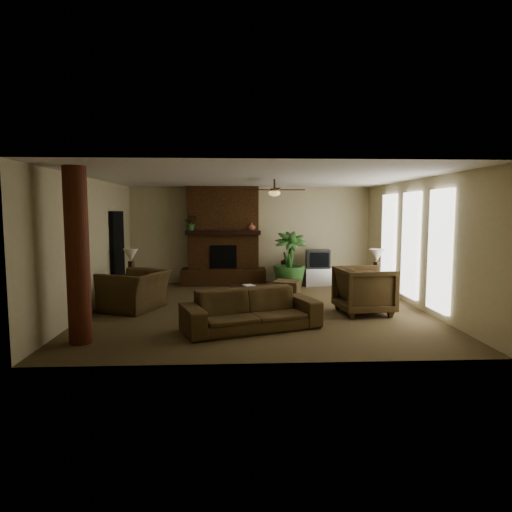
{
  "coord_description": "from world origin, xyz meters",
  "views": [
    {
      "loc": [
        -0.48,
        -9.39,
        2.11
      ],
      "look_at": [
        0.0,
        0.4,
        1.1
      ],
      "focal_mm": 30.8,
      "sensor_mm": 36.0,
      "label": 1
    }
  ],
  "objects": [
    {
      "name": "armchair_left",
      "position": [
        -2.61,
        -0.03,
        0.56
      ],
      "size": [
        1.24,
        1.49,
        1.11
      ],
      "primitive_type": "imported",
      "rotation": [
        0.0,
        0.0,
        -1.95
      ],
      "color": "#4D3B21",
      "rests_on": "ground"
    },
    {
      "name": "floor_plant",
      "position": [
        1.0,
        2.29,
        0.43
      ],
      "size": [
        1.0,
        1.62,
        0.87
      ],
      "primitive_type": "imported",
      "rotation": [
        0.0,
        0.0,
        0.08
      ],
      "color": "#2C5622",
      "rests_on": "ground"
    },
    {
      "name": "floor_vase",
      "position": [
        1.0,
        2.94,
        0.43
      ],
      "size": [
        0.34,
        0.34,
        0.77
      ],
      "color": "black",
      "rests_on": "ground"
    },
    {
      "name": "side_table_left",
      "position": [
        -2.97,
        1.31,
        0.28
      ],
      "size": [
        0.64,
        0.64,
        0.55
      ],
      "primitive_type": "cube",
      "rotation": [
        0.0,
        0.0,
        0.34
      ],
      "color": "black",
      "rests_on": "ground"
    },
    {
      "name": "mantel_vase",
      "position": [
        0.01,
        2.99,
        1.67
      ],
      "size": [
        0.25,
        0.26,
        0.22
      ],
      "primitive_type": "imported",
      "rotation": [
        0.0,
        0.0,
        -0.14
      ],
      "color": "#98593D",
      "rests_on": "fireplace"
    },
    {
      "name": "doorway",
      "position": [
        -3.44,
        1.8,
        1.05
      ],
      "size": [
        0.1,
        1.0,
        2.1
      ],
      "primitive_type": "cube",
      "color": "black",
      "rests_on": "ground"
    },
    {
      "name": "coffee_table",
      "position": [
        0.01,
        0.28,
        0.37
      ],
      "size": [
        1.2,
        0.7,
        0.43
      ],
      "color": "black",
      "rests_on": "ground"
    },
    {
      "name": "lamp_right",
      "position": [
        2.92,
        0.89,
        1.0
      ],
      "size": [
        0.39,
        0.39,
        0.65
      ],
      "color": "#2E2114",
      "rests_on": "side_table_right"
    },
    {
      "name": "book_a",
      "position": [
        -0.26,
        0.27,
        0.57
      ],
      "size": [
        0.21,
        0.11,
        0.29
      ],
      "primitive_type": "imported",
      "rotation": [
        0.0,
        0.0,
        0.42
      ],
      "color": "#999999",
      "rests_on": "coffee_table"
    },
    {
      "name": "fireplace",
      "position": [
        -0.8,
        3.22,
        1.16
      ],
      "size": [
        2.4,
        0.7,
        2.8
      ],
      "color": "#523015",
      "rests_on": "ground"
    },
    {
      "name": "windows",
      "position": [
        3.45,
        0.2,
        1.35
      ],
      "size": [
        0.08,
        3.65,
        2.35
      ],
      "color": "white",
      "rests_on": "ground"
    },
    {
      "name": "tv",
      "position": [
        1.87,
        2.84,
        0.76
      ],
      "size": [
        0.68,
        0.57,
        0.52
      ],
      "color": "#323335",
      "rests_on": "tv_stand"
    },
    {
      "name": "mantel_plant",
      "position": [
        -1.69,
        2.98,
        1.72
      ],
      "size": [
        0.44,
        0.47,
        0.33
      ],
      "primitive_type": "imported",
      "rotation": [
        0.0,
        0.0,
        0.15
      ],
      "color": "#2C5622",
      "rests_on": "fireplace"
    },
    {
      "name": "log_column",
      "position": [
        -2.95,
        -2.4,
        1.4
      ],
      "size": [
        0.36,
        0.36,
        2.8
      ],
      "primitive_type": "cylinder",
      "color": "#5D2917",
      "rests_on": "ground"
    },
    {
      "name": "side_table_right",
      "position": [
        2.86,
        0.94,
        0.28
      ],
      "size": [
        0.63,
        0.63,
        0.55
      ],
      "primitive_type": "cube",
      "rotation": [
        0.0,
        0.0,
        0.31
      ],
      "color": "black",
      "rests_on": "ground"
    },
    {
      "name": "lamp_left",
      "position": [
        -2.98,
        1.27,
        1.0
      ],
      "size": [
        0.45,
        0.45,
        0.65
      ],
      "color": "#2E2114",
      "rests_on": "side_table_left"
    },
    {
      "name": "armchair_right",
      "position": [
        2.18,
        -0.62,
        0.53
      ],
      "size": [
        1.07,
        1.13,
        1.07
      ],
      "primitive_type": "imported",
      "rotation": [
        0.0,
        0.0,
        1.67
      ],
      "color": "#4D3B21",
      "rests_on": "ground"
    },
    {
      "name": "book_b",
      "position": [
        0.28,
        0.19,
        0.58
      ],
      "size": [
        0.21,
        0.08,
        0.29
      ],
      "primitive_type": "imported",
      "rotation": [
        0.0,
        0.0,
        -0.26
      ],
      "color": "#999999",
      "rests_on": "coffee_table"
    },
    {
      "name": "ceiling_fan",
      "position": [
        0.4,
        0.3,
        2.53
      ],
      "size": [
        1.35,
        1.35,
        0.37
      ],
      "color": "#2E2114",
      "rests_on": "ceiling"
    },
    {
      "name": "sofa",
      "position": [
        -0.19,
        -1.72,
        0.47
      ],
      "size": [
        2.52,
        1.47,
        0.95
      ],
      "primitive_type": "imported",
      "rotation": [
        0.0,
        0.0,
        0.34
      ],
      "color": "#4D3B21",
      "rests_on": "ground"
    },
    {
      "name": "room_shell",
      "position": [
        0.0,
        0.0,
        1.4
      ],
      "size": [
        7.0,
        7.0,
        7.0
      ],
      "color": "brown",
      "rests_on": "ground"
    },
    {
      "name": "tv_stand",
      "position": [
        1.84,
        2.87,
        0.25
      ],
      "size": [
        0.95,
        0.71,
        0.5
      ],
      "primitive_type": "cube",
      "rotation": [
        0.0,
        0.0,
        0.27
      ],
      "color": "silver",
      "rests_on": "ground"
    },
    {
      "name": "ottoman",
      "position": [
        0.8,
        1.21,
        0.2
      ],
      "size": [
        0.77,
        0.77,
        0.4
      ],
      "primitive_type": "cube",
      "rotation": [
        0.0,
        0.0,
        -0.34
      ],
      "color": "#4D3B21",
      "rests_on": "ground"
    }
  ]
}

